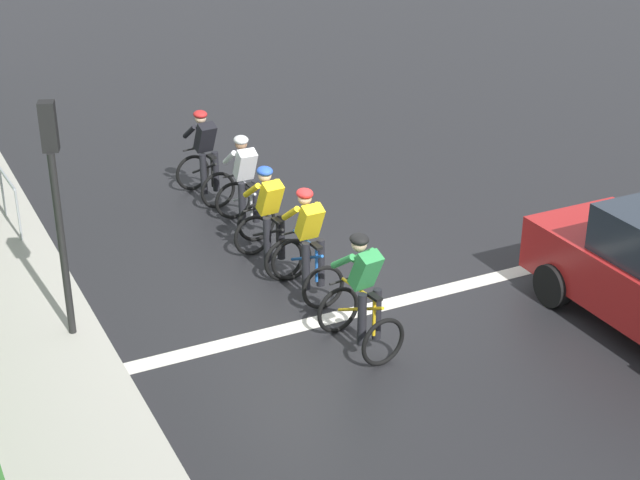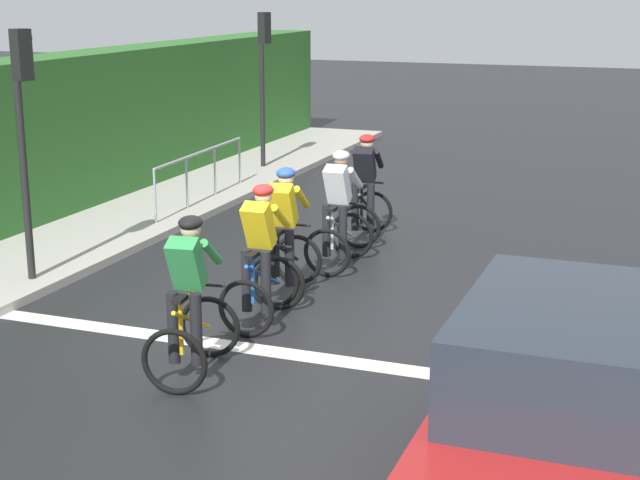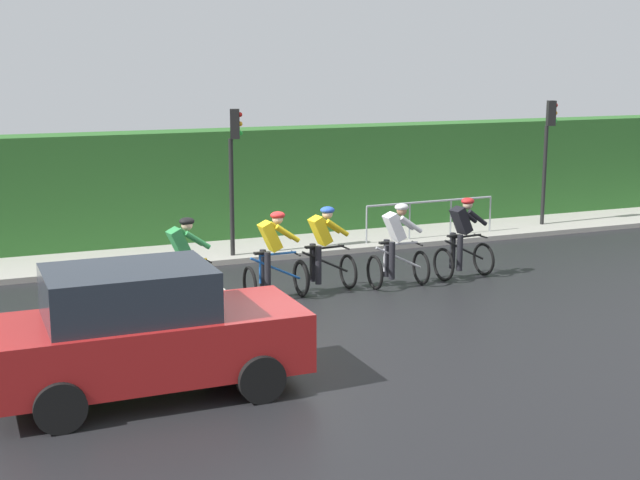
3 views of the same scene
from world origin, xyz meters
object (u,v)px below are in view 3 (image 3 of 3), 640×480
at_px(traffic_light_near_crossing, 234,161).
at_px(traffic_light_far_junction, 548,144).
at_px(pedestrian_railing_kerbside, 431,210).
at_px(cyclist_lead, 463,240).
at_px(car_red, 144,332).
at_px(cyclist_mid, 323,251).
at_px(cyclist_fourth, 273,258).
at_px(cyclist_second, 397,247).
at_px(cyclist_trailing, 183,266).

xyz_separation_m(traffic_light_near_crossing, traffic_light_far_junction, (-0.49, 8.63, 0.00)).
relative_size(traffic_light_far_junction, pedestrian_railing_kerbside, 0.94).
relative_size(cyclist_lead, car_red, 0.40).
bearing_deg(traffic_light_near_crossing, cyclist_mid, 12.95).
relative_size(cyclist_fourth, traffic_light_near_crossing, 0.50).
height_order(cyclist_second, cyclist_fourth, same).
height_order(cyclist_lead, cyclist_trailing, same).
distance_m(cyclist_mid, traffic_light_far_junction, 8.84).
height_order(cyclist_lead, pedestrian_railing_kerbside, cyclist_lead).
bearing_deg(pedestrian_railing_kerbside, cyclist_lead, -19.21).
bearing_deg(pedestrian_railing_kerbside, cyclist_trailing, -63.34).
xyz_separation_m(traffic_light_far_junction, pedestrian_railing_kerbside, (0.36, -3.63, -1.43)).
height_order(cyclist_lead, car_red, car_red).
bearing_deg(cyclist_fourth, cyclist_lead, 90.98).
relative_size(cyclist_second, pedestrian_railing_kerbside, 0.47).
bearing_deg(cyclist_lead, pedestrian_railing_kerbside, 160.79).
height_order(cyclist_trailing, traffic_light_near_crossing, traffic_light_near_crossing).
bearing_deg(traffic_light_near_crossing, cyclist_trailing, -30.63).
xyz_separation_m(cyclist_fourth, traffic_light_far_junction, (-3.90, 8.94, 1.43)).
bearing_deg(cyclist_fourth, traffic_light_near_crossing, 174.76).
relative_size(car_red, pedestrian_railing_kerbside, 1.16).
bearing_deg(cyclist_mid, traffic_light_far_junction, 115.45).
distance_m(traffic_light_far_junction, pedestrian_railing_kerbside, 3.92).
distance_m(cyclist_mid, cyclist_trailing, 2.76).
height_order(cyclist_fourth, traffic_light_far_junction, traffic_light_far_junction).
bearing_deg(cyclist_trailing, car_red, -20.99).
distance_m(cyclist_mid, traffic_light_near_crossing, 3.63).
height_order(cyclist_fourth, car_red, car_red).
height_order(cyclist_trailing, pedestrian_railing_kerbside, cyclist_trailing).
height_order(cyclist_second, traffic_light_near_crossing, traffic_light_near_crossing).
height_order(traffic_light_near_crossing, pedestrian_railing_kerbside, traffic_light_near_crossing).
bearing_deg(traffic_light_far_junction, cyclist_fourth, -66.41).
relative_size(cyclist_mid, car_red, 0.40).
xyz_separation_m(car_red, traffic_light_far_junction, (-7.76, 12.12, 1.35)).
distance_m(cyclist_second, car_red, 6.87).
distance_m(cyclist_trailing, car_red, 4.16).
bearing_deg(pedestrian_railing_kerbside, cyclist_fourth, -56.30).
bearing_deg(car_red, traffic_light_near_crossing, 154.32).
bearing_deg(cyclist_trailing, cyclist_fourth, 89.14).
distance_m(cyclist_second, cyclist_trailing, 4.23).
height_order(cyclist_mid, car_red, car_red).
relative_size(cyclist_lead, traffic_light_near_crossing, 0.50).
bearing_deg(cyclist_mid, traffic_light_near_crossing, -167.05).
bearing_deg(traffic_light_near_crossing, cyclist_fourth, -5.24).
bearing_deg(cyclist_mid, cyclist_second, 81.95).
bearing_deg(car_red, cyclist_lead, 118.35).
distance_m(cyclist_fourth, cyclist_trailing, 1.69).
height_order(cyclist_mid, cyclist_fourth, same).
xyz_separation_m(cyclist_lead, traffic_light_near_crossing, (-3.34, -3.79, 1.43)).
distance_m(cyclist_trailing, traffic_light_far_junction, 11.41).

